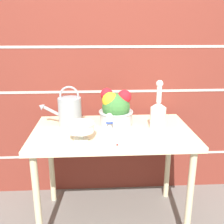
% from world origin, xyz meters
% --- Properties ---
extents(ground_plane, '(12.00, 12.00, 0.00)m').
position_xyz_m(ground_plane, '(0.00, 0.00, 0.00)').
color(ground_plane, slate).
extents(brick_wall, '(3.60, 0.08, 2.20)m').
position_xyz_m(brick_wall, '(0.00, 0.46, 1.10)').
color(brick_wall, maroon).
rests_on(brick_wall, ground_plane).
extents(patio_table, '(1.10, 0.66, 0.74)m').
position_xyz_m(patio_table, '(0.00, 0.00, 0.66)').
color(patio_table, beige).
rests_on(patio_table, ground_plane).
extents(watering_can, '(0.31, 0.17, 0.29)m').
position_xyz_m(watering_can, '(-0.30, 0.12, 0.85)').
color(watering_can, '#93999E').
rests_on(watering_can, patio_table).
extents(crystal_pedestal_bowl, '(0.17, 0.17, 0.12)m').
position_xyz_m(crystal_pedestal_bowl, '(-0.21, -0.17, 0.82)').
color(crystal_pedestal_bowl, silver).
rests_on(crystal_pedestal_bowl, patio_table).
extents(flower_planter, '(0.25, 0.25, 0.27)m').
position_xyz_m(flower_planter, '(0.03, 0.10, 0.86)').
color(flower_planter, '#ADADB2').
rests_on(flower_planter, patio_table).
extents(glass_decanter, '(0.11, 0.11, 0.34)m').
position_xyz_m(glass_decanter, '(0.32, 0.02, 0.85)').
color(glass_decanter, silver).
rests_on(glass_decanter, patio_table).
extents(figurine_vase, '(0.08, 0.08, 0.16)m').
position_xyz_m(figurine_vase, '(-0.03, -0.11, 0.80)').
color(figurine_vase, white).
rests_on(figurine_vase, patio_table).
extents(fallen_petal, '(0.01, 0.01, 0.01)m').
position_xyz_m(fallen_petal, '(0.01, -0.26, 0.74)').
color(fallen_petal, red).
rests_on(fallen_petal, patio_table).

